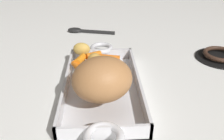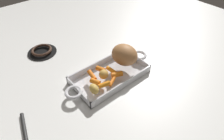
# 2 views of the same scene
# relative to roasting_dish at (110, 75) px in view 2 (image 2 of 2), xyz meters

# --- Properties ---
(ground_plane) EXTENTS (2.35, 2.35, 0.00)m
(ground_plane) POSITION_rel_roasting_dish_xyz_m (0.00, 0.00, -0.01)
(ground_plane) COLOR white
(roasting_dish) EXTENTS (0.47, 0.20, 0.04)m
(roasting_dish) POSITION_rel_roasting_dish_xyz_m (0.00, 0.00, 0.00)
(roasting_dish) COLOR silver
(roasting_dish) RESTS_ON ground_plane
(pork_roast) EXTENTS (0.13, 0.15, 0.10)m
(pork_roast) POSITION_rel_roasting_dish_xyz_m (0.09, 0.00, 0.08)
(pork_roast) COLOR #AA7141
(pork_roast) RESTS_ON roasting_dish
(baby_carrot_center_right) EXTENTS (0.03, 0.05, 0.03)m
(baby_carrot_center_right) POSITION_rel_roasting_dish_xyz_m (-0.04, 0.03, 0.04)
(baby_carrot_center_right) COLOR orange
(baby_carrot_center_right) RESTS_ON roasting_dish
(baby_carrot_northeast) EXTENTS (0.04, 0.05, 0.02)m
(baby_carrot_northeast) POSITION_rel_roasting_dish_xyz_m (-0.10, -0.02, 0.04)
(baby_carrot_northeast) COLOR orange
(baby_carrot_northeast) RESTS_ON roasting_dish
(baby_carrot_center_left) EXTENTS (0.03, 0.07, 0.02)m
(baby_carrot_center_left) POSITION_rel_roasting_dish_xyz_m (-0.09, 0.02, 0.04)
(baby_carrot_center_left) COLOR orange
(baby_carrot_center_left) RESTS_ON roasting_dish
(baby_carrot_long) EXTENTS (0.06, 0.04, 0.03)m
(baby_carrot_long) POSITION_rel_roasting_dish_xyz_m (0.00, -0.05, 0.04)
(baby_carrot_long) COLOR orange
(baby_carrot_long) RESTS_ON roasting_dish
(baby_carrot_short) EXTENTS (0.06, 0.04, 0.03)m
(baby_carrot_short) POSITION_rel_roasting_dish_xyz_m (-0.08, -0.06, 0.04)
(baby_carrot_short) COLOR orange
(baby_carrot_short) RESTS_ON roasting_dish
(baby_carrot_southwest) EXTENTS (0.03, 0.06, 0.02)m
(baby_carrot_southwest) POSITION_rel_roasting_dish_xyz_m (0.00, -0.01, 0.04)
(baby_carrot_southwest) COLOR orange
(baby_carrot_southwest) RESTS_ON roasting_dish
(baby_carrot_southeast) EXTENTS (0.06, 0.04, 0.02)m
(baby_carrot_southeast) POSITION_rel_roasting_dish_xyz_m (-0.04, -0.06, 0.04)
(baby_carrot_southeast) COLOR orange
(baby_carrot_southeast) RESTS_ON roasting_dish
(potato_halved) EXTENTS (0.04, 0.06, 0.04)m
(potato_halved) POSITION_rel_roasting_dish_xyz_m (-0.13, -0.06, 0.05)
(potato_halved) COLOR gold
(potato_halved) RESTS_ON roasting_dish
(potato_golden_small) EXTENTS (0.06, 0.06, 0.04)m
(potato_golden_small) POSITION_rel_roasting_dish_xyz_m (-0.05, -0.02, 0.05)
(potato_golden_small) COLOR gold
(potato_golden_small) RESTS_ON roasting_dish
(stove_burner_rear) EXTENTS (0.16, 0.16, 0.02)m
(stove_burner_rear) POSITION_rel_roasting_dish_xyz_m (-0.17, 0.40, -0.00)
(stove_burner_rear) COLOR black
(stove_burner_rear) RESTS_ON ground_plane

